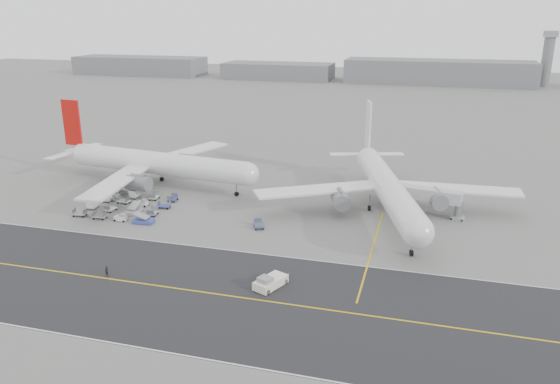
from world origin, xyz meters
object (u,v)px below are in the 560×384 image
(airliner_a, at_px, (154,163))
(pushback_tug, at_px, (270,282))
(ground_crew_a, at_px, (107,271))
(airliner_b, at_px, (387,186))
(jet_bridge, at_px, (427,196))
(control_tower, at_px, (547,58))

(airliner_a, distance_m, pushback_tug, 61.58)
(airliner_a, bearing_deg, ground_crew_a, -153.79)
(airliner_b, distance_m, ground_crew_a, 59.97)
(airliner_a, bearing_deg, jet_bridge, -85.77)
(pushback_tug, bearing_deg, jet_bridge, 83.39)
(airliner_b, xyz_separation_m, jet_bridge, (8.50, 0.41, -1.59))
(pushback_tug, height_order, jet_bridge, jet_bridge)
(airliner_a, xyz_separation_m, airliner_b, (57.31, -3.77, 0.05))
(jet_bridge, relative_size, ground_crew_a, 8.81)
(ground_crew_a, bearing_deg, jet_bridge, 48.45)
(airliner_b, relative_size, jet_bridge, 3.52)
(airliner_a, xyz_separation_m, ground_crew_a, (16.33, -47.28, -4.81))
(airliner_b, relative_size, pushback_tug, 7.46)
(pushback_tug, distance_m, ground_crew_a, 27.01)
(control_tower, distance_m, airliner_a, 267.25)
(control_tower, xyz_separation_m, airliner_a, (-126.93, -234.95, -10.54))
(airliner_a, height_order, ground_crew_a, airliner_a)
(airliner_b, relative_size, ground_crew_a, 30.98)
(control_tower, distance_m, airliner_b, 248.88)
(airliner_a, relative_size, jet_bridge, 3.58)
(pushback_tug, bearing_deg, airliner_b, 93.17)
(airliner_a, bearing_deg, control_tower, -21.23)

